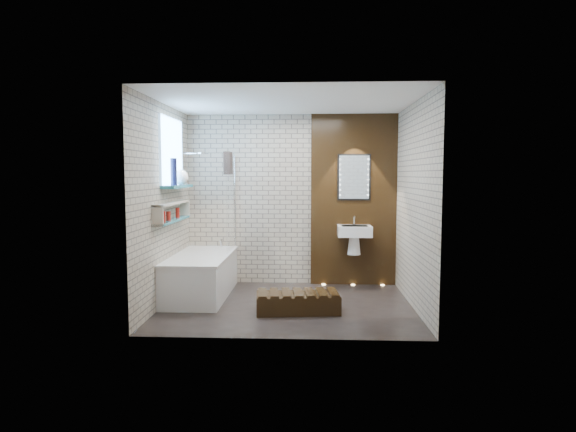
{
  "coord_description": "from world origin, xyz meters",
  "views": [
    {
      "loc": [
        0.3,
        -6.21,
        1.7
      ],
      "look_at": [
        0.0,
        0.15,
        1.15
      ],
      "focal_mm": 30.5,
      "sensor_mm": 36.0,
      "label": 1
    }
  ],
  "objects_px": {
    "washbasin": "(354,235)",
    "walnut_step": "(298,303)",
    "bathtub": "(201,275)",
    "bath_screen": "(231,203)",
    "led_mirror": "(354,177)"
  },
  "relations": [
    {
      "from": "bathtub",
      "to": "led_mirror",
      "type": "bearing_deg",
      "value": 19.78
    },
    {
      "from": "bathtub",
      "to": "led_mirror",
      "type": "distance_m",
      "value": 2.68
    },
    {
      "from": "bath_screen",
      "to": "bathtub",
      "type": "bearing_deg",
      "value": -128.9
    },
    {
      "from": "bath_screen",
      "to": "washbasin",
      "type": "xyz_separation_m",
      "value": [
        1.82,
        0.18,
        -0.49
      ]
    },
    {
      "from": "led_mirror",
      "to": "bath_screen",
      "type": "bearing_deg",
      "value": -169.34
    },
    {
      "from": "bath_screen",
      "to": "walnut_step",
      "type": "distance_m",
      "value": 1.95
    },
    {
      "from": "bathtub",
      "to": "led_mirror",
      "type": "relative_size",
      "value": 2.49
    },
    {
      "from": "washbasin",
      "to": "walnut_step",
      "type": "bearing_deg",
      "value": -120.47
    },
    {
      "from": "walnut_step",
      "to": "led_mirror",
      "type": "bearing_deg",
      "value": 62.18
    },
    {
      "from": "led_mirror",
      "to": "walnut_step",
      "type": "relative_size",
      "value": 0.69
    },
    {
      "from": "led_mirror",
      "to": "walnut_step",
      "type": "xyz_separation_m",
      "value": [
        -0.81,
        -1.53,
        -1.54
      ]
    },
    {
      "from": "bathtub",
      "to": "washbasin",
      "type": "height_order",
      "value": "washbasin"
    },
    {
      "from": "bath_screen",
      "to": "led_mirror",
      "type": "distance_m",
      "value": 1.89
    },
    {
      "from": "walnut_step",
      "to": "bath_screen",
      "type": "bearing_deg",
      "value": 130.36
    },
    {
      "from": "bathtub",
      "to": "bath_screen",
      "type": "bearing_deg",
      "value": 51.1
    }
  ]
}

